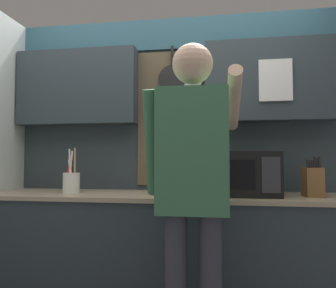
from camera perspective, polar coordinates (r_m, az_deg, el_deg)
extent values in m
cube|color=#2D383D|center=(2.47, -0.86, -19.80)|extent=(2.52, 0.58, 0.90)
cube|color=tan|center=(2.38, -0.85, -9.04)|extent=(2.55, 0.61, 0.03)
cube|color=#2D383D|center=(2.67, 0.27, -2.90)|extent=(3.12, 0.04, 2.33)
cube|color=#2D5666|center=(2.83, 0.17, 18.61)|extent=(3.08, 0.02, 0.26)
cube|color=#2D383D|center=(2.85, -15.52, 9.43)|extent=(1.00, 0.16, 0.61)
cube|color=#2D383D|center=(2.64, 17.21, 10.47)|extent=(0.96, 0.16, 0.61)
cube|color=brown|center=(2.66, 0.60, 4.57)|extent=(0.56, 0.01, 1.09)
cylinder|color=black|center=(2.69, 0.74, 11.27)|extent=(0.22, 0.02, 0.22)
cube|color=black|center=(2.74, 0.72, 15.16)|extent=(0.02, 0.02, 0.16)
cylinder|color=#B7B7BC|center=(2.63, 0.94, 5.04)|extent=(0.24, 0.02, 0.24)
cube|color=black|center=(2.66, 0.92, 8.96)|extent=(0.02, 0.02, 0.13)
cylinder|color=black|center=(2.62, 0.21, -0.91)|extent=(0.24, 0.02, 0.24)
cube|color=black|center=(2.62, 0.19, 3.50)|extent=(0.02, 0.02, 0.16)
cylinder|color=silver|center=(2.68, 3.75, 11.43)|extent=(0.22, 0.01, 0.22)
sphere|color=black|center=(2.66, 3.71, 11.52)|extent=(0.03, 0.03, 0.03)
cylinder|color=silver|center=(2.64, -2.93, -1.45)|extent=(0.01, 0.01, 0.17)
ellipsoid|color=silver|center=(2.64, -2.93, -3.65)|extent=(0.06, 0.01, 0.05)
cylinder|color=red|center=(2.62, -1.21, -1.71)|extent=(0.01, 0.01, 0.19)
ellipsoid|color=red|center=(2.63, -1.22, -4.09)|extent=(0.04, 0.01, 0.04)
cylinder|color=black|center=(2.61, 0.52, -2.17)|extent=(0.01, 0.01, 0.24)
ellipsoid|color=black|center=(2.61, 0.52, -5.15)|extent=(0.06, 0.01, 0.05)
cylinder|color=silver|center=(2.60, 2.27, -1.96)|extent=(0.01, 0.01, 0.22)
ellipsoid|color=silver|center=(2.60, 2.28, -4.71)|extent=(0.05, 0.01, 0.05)
cylinder|color=silver|center=(2.59, 4.03, -2.10)|extent=(0.01, 0.01, 0.23)
ellipsoid|color=silver|center=(2.60, 4.04, -5.00)|extent=(0.05, 0.01, 0.05)
cube|color=white|center=(2.55, 18.21, 10.52)|extent=(0.24, 0.02, 0.31)
cube|color=black|center=(2.32, 12.38, -5.04)|extent=(0.52, 0.36, 0.30)
cube|color=black|center=(2.13, 11.16, -5.25)|extent=(0.28, 0.01, 0.19)
cube|color=#333338|center=(2.16, 17.51, -5.15)|extent=(0.11, 0.01, 0.23)
cube|color=brown|center=(2.40, 23.87, -6.08)|extent=(0.11, 0.15, 0.19)
cylinder|color=black|center=(2.35, 23.16, -3.16)|extent=(0.02, 0.03, 0.06)
cylinder|color=black|center=(2.36, 23.50, -3.23)|extent=(0.02, 0.03, 0.05)
cylinder|color=black|center=(2.36, 23.85, -3.19)|extent=(0.02, 0.03, 0.05)
cylinder|color=black|center=(2.36, 24.19, -2.90)|extent=(0.02, 0.03, 0.07)
cylinder|color=black|center=(2.37, 24.53, -3.02)|extent=(0.02, 0.02, 0.06)
cylinder|color=black|center=(2.37, 24.87, -2.87)|extent=(0.02, 0.03, 0.08)
cylinder|color=white|center=(2.56, -16.49, -6.48)|extent=(0.12, 0.12, 0.15)
cylinder|color=silver|center=(2.56, -16.74, -3.81)|extent=(0.04, 0.04, 0.27)
cylinder|color=black|center=(2.56, -16.19, -4.80)|extent=(0.04, 0.02, 0.18)
cylinder|color=tan|center=(2.57, -15.91, -3.70)|extent=(0.04, 0.06, 0.28)
cylinder|color=red|center=(2.56, -16.91, -4.19)|extent=(0.04, 0.06, 0.23)
cylinder|color=silver|center=(2.56, -16.52, -4.73)|extent=(0.05, 0.02, 0.19)
cylinder|color=silver|center=(2.56, -16.60, -3.98)|extent=(0.02, 0.05, 0.25)
cylinder|color=tan|center=(2.58, -16.84, -4.57)|extent=(0.02, 0.02, 0.20)
cube|color=#3D704C|center=(1.76, 4.34, -1.22)|extent=(0.38, 0.22, 0.67)
sphere|color=#DBAD8E|center=(1.84, 4.29, 13.72)|extent=(0.22, 0.22, 0.22)
cylinder|color=#3D704C|center=(1.83, -2.75, 0.19)|extent=(0.08, 0.23, 0.59)
cylinder|color=#DBAD8E|center=(2.06, 11.35, 7.36)|extent=(0.08, 0.57, 0.31)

